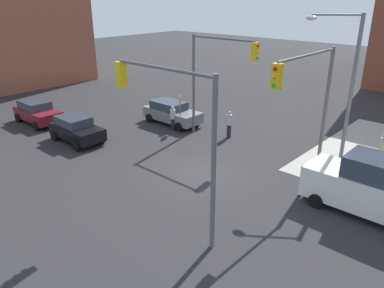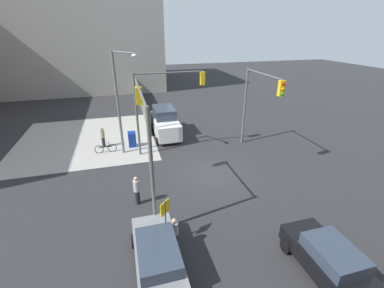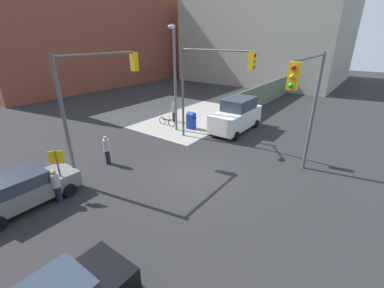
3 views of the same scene
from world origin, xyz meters
TOP-DOWN VIEW (x-y plane):
  - ground_plane at (0.00, 0.00)m, footprint 120.00×120.00m
  - traffic_signal_nw_corner at (-2.63, 4.50)m, footprint 4.95×0.36m
  - traffic_signal_se_corner at (2.54, -4.50)m, footprint 5.17×0.36m
  - traffic_signal_ne_corner at (4.50, 2.38)m, footprint 0.36×5.55m
  - street_lamp_corner at (4.90, 5.58)m, footprint 2.31×1.71m
  - warning_sign_two_way at (-5.40, 4.13)m, footprint 0.48×0.48m
  - mailbox_blue at (6.20, 5.00)m, footprint 0.56×0.64m
  - coupe_gray at (-6.85, 4.73)m, footprint 4.44×2.02m
  - sedan_maroon at (-14.19, -1.78)m, footprint 4.11×2.02m
  - hatchback_black at (-8.79, -1.92)m, footprint 3.86×2.02m
  - van_white_delivery at (8.07, 1.80)m, footprint 5.40×2.32m
  - pedestrian_crossing at (-5.80, 3.80)m, footprint 0.36×0.36m
  - pedestrian_waiting at (-2.00, 5.20)m, footprint 0.36×0.36m
  - pedestrian_walking_north at (6.80, 7.40)m, footprint 0.36×0.36m
  - bicycle_leaning_on_fence at (5.60, 7.20)m, footprint 0.05×1.75m

SIDE VIEW (x-z plane):
  - ground_plane at x=0.00m, z-range 0.00..0.00m
  - bicycle_leaning_on_fence at x=5.60m, z-range -0.14..0.83m
  - mailbox_blue at x=6.20m, z-range 0.05..1.48m
  - hatchback_black at x=-8.79m, z-range 0.03..1.65m
  - sedan_maroon at x=-14.19m, z-range 0.03..1.65m
  - coupe_gray at x=-6.85m, z-range 0.03..1.65m
  - pedestrian_crossing at x=-5.80m, z-range 0.03..1.71m
  - pedestrian_walking_north at x=6.80m, z-range 0.04..1.84m
  - pedestrian_waiting at x=-2.00m, z-range 0.04..1.85m
  - van_white_delivery at x=8.07m, z-range -0.03..2.59m
  - warning_sign_two_way at x=-5.40m, z-range 0.44..2.84m
  - traffic_signal_nw_corner at x=-2.63m, z-range 1.35..7.85m
  - traffic_signal_se_corner at x=2.54m, z-range 1.36..7.86m
  - traffic_signal_ne_corner at x=4.50m, z-range 1.39..7.89m
  - street_lamp_corner at x=4.90m, z-range 0.70..8.70m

